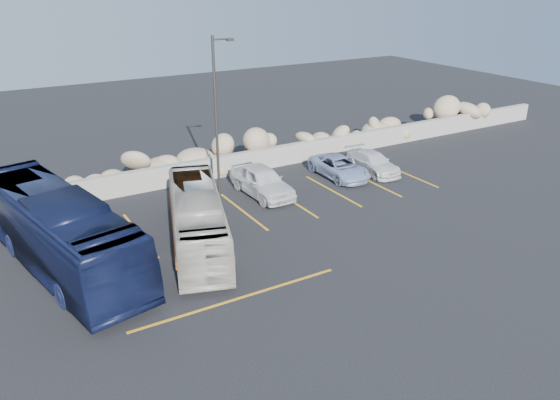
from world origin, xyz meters
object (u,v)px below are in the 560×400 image
car_c (373,163)px  car_d (339,167)px  lamppost (217,114)px  car_a (262,181)px  tour_coach (58,230)px  vintage_bus (197,219)px

car_c → car_d: 2.19m
lamppost → car_d: size_ratio=1.93×
lamppost → car_a: lamppost is taller
tour_coach → car_d: 15.65m
car_c → tour_coach: bearing=-168.4°
lamppost → vintage_bus: (-3.15, -4.68, -3.11)m
car_c → car_a: bearing=-177.5°
car_c → vintage_bus: bearing=-160.5°
vintage_bus → car_a: vintage_bus is taller
car_a → car_c: 7.20m
tour_coach → car_c: (17.54, 2.41, -0.97)m
car_c → car_d: size_ratio=0.95×
vintage_bus → car_d: 10.76m
car_d → car_c: bearing=-7.2°
vintage_bus → tour_coach: (-5.31, 1.02, 0.35)m
tour_coach → car_c: bearing=-4.2°
vintage_bus → car_a: bearing=53.6°
tour_coach → car_a: bearing=2.0°
car_a → car_c: size_ratio=1.13×
tour_coach → lamppost: bearing=11.4°
tour_coach → car_c: tour_coach is taller
tour_coach → car_c: 17.73m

